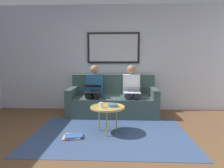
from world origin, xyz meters
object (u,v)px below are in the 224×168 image
person_right (94,88)px  laptop_black (93,89)px  person_left (131,88)px  bowl (113,105)px  cup (101,105)px  coffee_table (107,108)px  couch (113,101)px  framed_mirror (113,48)px  laptop_white (132,89)px  magazine_stack (73,136)px

person_right → laptop_black: person_right is taller
person_left → laptop_black: 0.88m
bowl → cup: bearing=23.5°
person_left → coffee_table: bearing=67.8°
couch → cup: size_ratio=22.03×
framed_mirror → person_right: 1.13m
coffee_table → laptop_white: size_ratio=1.64×
laptop_white → couch: bearing=-36.4°
couch → laptop_black: size_ratio=5.09×
bowl → person_right: size_ratio=0.14×
magazine_stack → bowl: bearing=-158.6°
cup → magazine_stack: bearing=20.6°
cup → bowl: bearing=-156.5°
magazine_stack → framed_mirror: bearing=-107.5°
laptop_white → laptop_black: size_ratio=0.92×
coffee_table → cup: bearing=40.5°
person_left → person_right: size_ratio=1.00×
framed_mirror → person_left: bearing=133.0°
couch → coffee_table: bearing=88.0°
couch → person_left: 0.52m
laptop_white → person_right: person_right is taller
cup → coffee_table: bearing=-139.5°
cup → person_right: bearing=-76.9°
bowl → person_left: size_ratio=0.14×
laptop_black → magazine_stack: bearing=82.2°
couch → laptop_white: (-0.43, 0.31, 0.32)m
laptop_white → laptop_black: 0.85m
couch → coffee_table: 1.22m
coffee_table → person_left: bearing=-112.2°
cup → person_right: (0.29, -1.23, 0.11)m
framed_mirror → cup: size_ratio=14.20×
bowl → framed_mirror: bearing=-88.3°
framed_mirror → laptop_black: (0.43, 0.69, -0.92)m
framed_mirror → cup: bearing=85.3°
person_right → magazine_stack: 1.52m
couch → cup: 1.32m
cup → magazine_stack: cup is taller
coffee_table → person_left: size_ratio=0.51×
person_left → magazine_stack: person_left is taller
person_left → laptop_white: 0.25m
laptop_white → laptop_black: (0.85, -0.01, 0.00)m
framed_mirror → person_right: size_ratio=1.12×
magazine_stack → coffee_table: bearing=-155.3°
magazine_stack → couch: bearing=-111.7°
couch → magazine_stack: size_ratio=5.80×
person_right → laptop_black: (0.00, 0.23, 0.02)m
person_left → person_right: 0.85m
laptop_black → coffee_table: bearing=112.7°
cup → laptop_black: (0.29, -1.00, 0.13)m
cup → bowl: (-0.19, -0.08, -0.02)m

